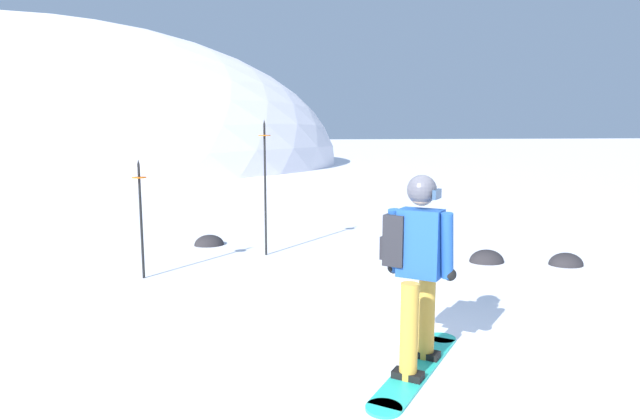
# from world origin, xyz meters

# --- Properties ---
(ground_plane) EXTENTS (300.00, 300.00, 0.00)m
(ground_plane) POSITION_xyz_m (0.00, 0.00, 0.00)
(ground_plane) COLOR white
(ridge_peak_main) EXTENTS (37.95, 34.15, 17.88)m
(ridge_peak_main) POSITION_xyz_m (-10.50, 34.18, 0.00)
(ridge_peak_main) COLOR white
(ridge_peak_main) RESTS_ON ground
(snowboarder_main) EXTENTS (1.34, 1.43, 1.71)m
(snowboarder_main) POSITION_xyz_m (0.18, 0.15, 0.92)
(snowboarder_main) COLOR #23B7A3
(snowboarder_main) RESTS_ON ground
(piste_marker_near) EXTENTS (0.20, 0.20, 1.70)m
(piste_marker_near) POSITION_xyz_m (-2.34, 3.86, 0.98)
(piste_marker_near) COLOR black
(piste_marker_near) RESTS_ON ground
(piste_marker_far) EXTENTS (0.20, 0.20, 2.27)m
(piste_marker_far) POSITION_xyz_m (-0.42, 4.88, 1.29)
(piste_marker_far) COLOR black
(piste_marker_far) RESTS_ON ground
(rock_dark) EXTENTS (0.54, 0.46, 0.38)m
(rock_dark) POSITION_xyz_m (4.05, 3.04, 0.00)
(rock_dark) COLOR #282628
(rock_dark) RESTS_ON ground
(rock_mid) EXTENTS (0.56, 0.48, 0.39)m
(rock_mid) POSITION_xyz_m (2.95, 3.52, 0.00)
(rock_mid) COLOR #282628
(rock_mid) RESTS_ON ground
(rock_small) EXTENTS (0.54, 0.46, 0.38)m
(rock_small) POSITION_xyz_m (-1.33, 5.94, 0.00)
(rock_small) COLOR #282628
(rock_small) RESTS_ON ground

